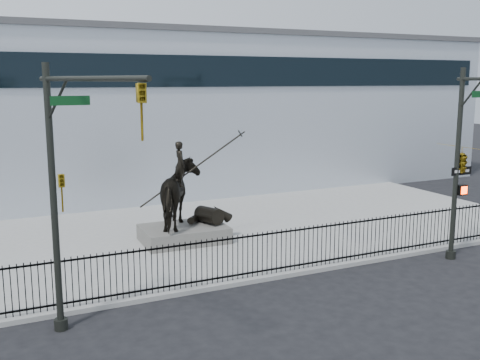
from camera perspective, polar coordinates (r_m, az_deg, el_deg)
name	(u,v)px	position (r m, az deg, el deg)	size (l,w,h in m)	color
ground	(291,290)	(18.19, 5.22, -11.08)	(120.00, 120.00, 0.00)	black
plaza	(207,234)	(24.13, -3.32, -5.48)	(30.00, 12.00, 0.15)	gray
building	(127,113)	(35.68, -11.38, 6.64)	(44.00, 14.00, 9.00)	silver
picket_fence	(272,252)	(18.91, 3.32, -7.32)	(22.10, 0.10, 1.50)	black
statue_plinth	(184,234)	(22.77, -5.72, -5.46)	(3.32, 2.28, 0.62)	#625F59
equestrian_statue	(185,194)	(22.41, -5.64, -1.46)	(4.26, 2.70, 3.61)	black
traffic_signal_left	(68,186)	(14.28, -17.11, -0.57)	(1.52, 4.84, 7.00)	black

